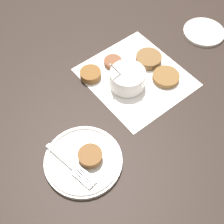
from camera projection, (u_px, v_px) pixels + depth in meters
ground_plane at (136, 74)px, 0.98m from camera, size 4.00×4.00×0.00m
napkin at (136, 77)px, 0.97m from camera, size 0.33×0.31×0.00m
sauce_bowl at (128, 79)px, 0.93m from camera, size 0.12×0.11×0.11m
fritter_0 at (166, 77)px, 0.96m from camera, size 0.08×0.08×0.02m
fritter_1 at (113, 62)px, 1.00m from camera, size 0.06×0.06×0.01m
fritter_2 at (90, 74)px, 0.96m from camera, size 0.07×0.07×0.02m
fritter_3 at (149, 59)px, 1.00m from camera, size 0.08×0.08×0.02m
serving_plate at (83, 160)px, 0.81m from camera, size 0.20×0.20×0.02m
fritter_on_plate at (90, 156)px, 0.79m from camera, size 0.06×0.06×0.02m
fork at (75, 169)px, 0.78m from camera, size 0.17×0.03×0.00m
extra_saucer at (204, 32)px, 1.08m from camera, size 0.14×0.14×0.01m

